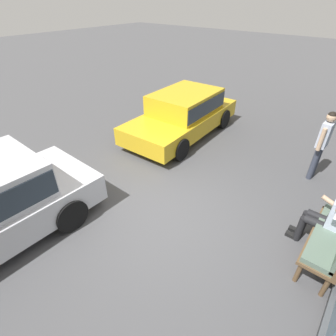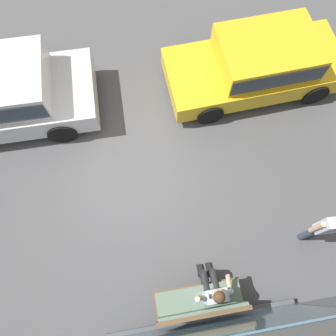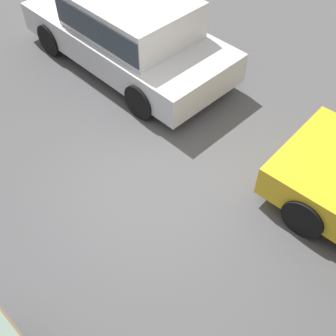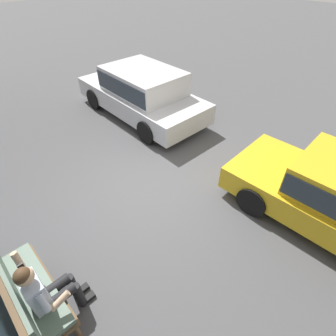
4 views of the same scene
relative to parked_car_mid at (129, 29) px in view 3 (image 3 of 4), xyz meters
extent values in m
plane|color=#4C4C4F|center=(-2.63, 2.07, -0.82)|extent=(60.00, 60.00, 0.00)
cylinder|color=black|center=(-4.66, 1.01, -0.51)|extent=(0.63, 0.21, 0.62)
cube|color=silver|center=(0.08, 0.00, -0.28)|extent=(4.48, 1.95, 0.58)
cube|color=silver|center=(-0.10, 0.00, 0.34)|extent=(2.34, 1.69, 0.67)
cube|color=#28333D|center=(-0.10, 0.00, 0.34)|extent=(2.29, 1.73, 0.47)
cylinder|color=black|center=(1.48, 0.88, -0.49)|extent=(0.66, 0.19, 0.66)
cylinder|color=black|center=(1.45, -0.92, -0.49)|extent=(0.66, 0.19, 0.66)
cylinder|color=black|center=(-1.28, 0.92, -0.49)|extent=(0.66, 0.19, 0.66)
cylinder|color=black|center=(-1.31, -0.88, -0.49)|extent=(0.66, 0.19, 0.66)
camera|label=1|loc=(0.37, 4.67, 3.06)|focal=28.00mm
camera|label=2|loc=(-3.05, 4.67, 6.09)|focal=35.00mm
camera|label=3|loc=(-5.63, 4.67, 4.28)|focal=45.00mm
camera|label=4|loc=(-6.09, 4.67, 3.35)|focal=28.00mm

